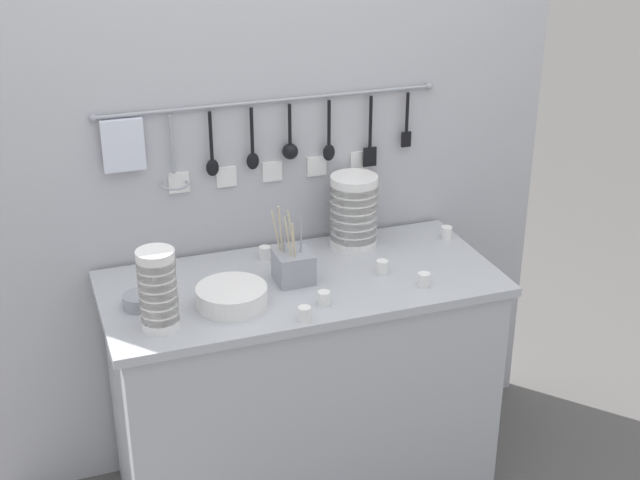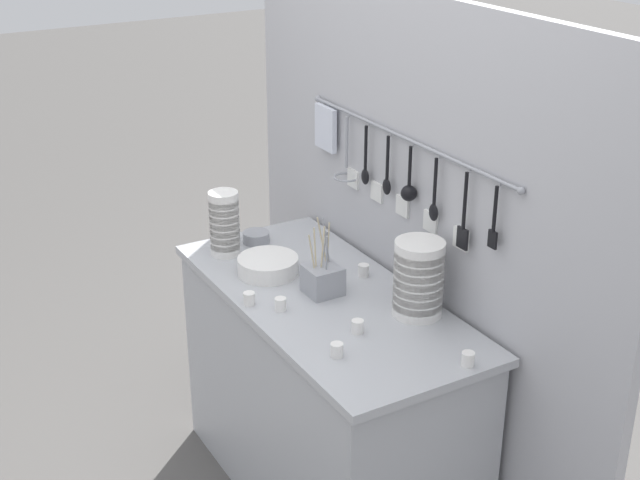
% 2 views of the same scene
% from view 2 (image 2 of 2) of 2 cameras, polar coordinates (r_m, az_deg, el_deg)
% --- Properties ---
extents(counter, '(1.31, 0.60, 0.86)m').
position_cam_2_polar(counter, '(3.32, 0.39, -10.12)').
color(counter, '#ADAFB5').
rests_on(counter, ground).
extents(back_wall, '(2.11, 0.11, 1.87)m').
position_cam_2_polar(back_wall, '(3.23, 5.53, -0.91)').
color(back_wall, '#B2B2B7').
rests_on(back_wall, ground).
extents(bowl_stack_tall_left, '(0.11, 0.11, 0.25)m').
position_cam_2_polar(bowl_stack_tall_left, '(3.38, -6.14, 1.07)').
color(bowl_stack_tall_left, white).
rests_on(bowl_stack_tall_left, counter).
extents(bowl_stack_wide_centre, '(0.17, 0.17, 0.26)m').
position_cam_2_polar(bowl_stack_wide_centre, '(2.95, 6.32, -2.46)').
color(bowl_stack_wide_centre, white).
rests_on(bowl_stack_wide_centre, counter).
extents(plate_stack, '(0.22, 0.22, 0.06)m').
position_cam_2_polar(plate_stack, '(3.25, -3.35, -1.64)').
color(plate_stack, white).
rests_on(plate_stack, counter).
extents(steel_mixing_bowl, '(0.11, 0.11, 0.04)m').
position_cam_2_polar(steel_mixing_bowl, '(3.51, -4.11, 0.18)').
color(steel_mixing_bowl, '#93969E').
rests_on(steel_mixing_bowl, counter).
extents(cutlery_caddy, '(0.12, 0.12, 0.27)m').
position_cam_2_polar(cutlery_caddy, '(3.10, 0.23, -2.48)').
color(cutlery_caddy, '#93969E').
rests_on(cutlery_caddy, counter).
extents(cup_edge_near, '(0.04, 0.04, 0.04)m').
position_cam_2_polar(cup_edge_near, '(2.73, 9.45, -7.52)').
color(cup_edge_near, white).
rests_on(cup_edge_near, counter).
extents(cup_beside_plates, '(0.04, 0.04, 0.04)m').
position_cam_2_polar(cup_beside_plates, '(2.87, 2.42, -5.56)').
color(cup_beside_plates, white).
rests_on(cup_beside_plates, counter).
extents(cup_edge_far, '(0.04, 0.04, 0.04)m').
position_cam_2_polar(cup_edge_far, '(3.23, 2.80, -1.95)').
color(cup_edge_far, white).
rests_on(cup_edge_far, counter).
extents(cup_centre, '(0.04, 0.04, 0.04)m').
position_cam_2_polar(cup_centre, '(2.74, 1.08, -7.05)').
color(cup_centre, white).
rests_on(cup_centre, counter).
extents(cup_front_left, '(0.04, 0.04, 0.04)m').
position_cam_2_polar(cup_front_left, '(3.04, -4.56, -3.76)').
color(cup_front_left, white).
rests_on(cup_front_left, counter).
extents(cup_by_caddy, '(0.04, 0.04, 0.04)m').
position_cam_2_polar(cup_by_caddy, '(3.00, -2.55, -4.13)').
color(cup_by_caddy, white).
rests_on(cup_by_caddy, counter).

